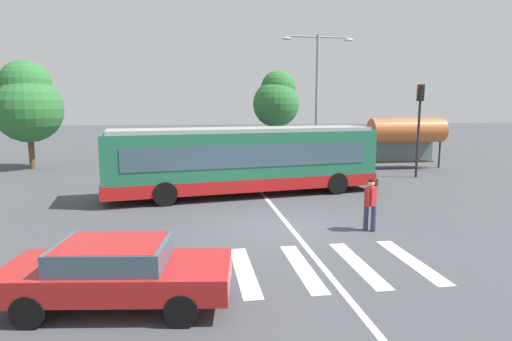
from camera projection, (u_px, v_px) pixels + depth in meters
The scene contains 15 objects.
ground_plane at pixel (284, 229), 13.93m from camera, with size 160.00×160.00×0.00m, color #424449.
city_transit_bus at pixel (244, 160), 19.07m from camera, with size 12.68×4.40×3.06m.
pedestrian_crossing_street at pixel (370, 202), 13.59m from camera, with size 0.47×0.46×1.72m.
foreground_sedan at pixel (117, 270), 8.44m from camera, with size 4.71×2.41×1.35m.
parked_car_red at pixel (191, 152), 29.94m from camera, with size 1.99×4.56×1.35m.
parked_car_black at pixel (231, 152), 29.81m from camera, with size 1.88×4.50×1.35m.
parked_car_blue at pixel (266, 152), 30.40m from camera, with size 2.05×4.59×1.35m.
parked_car_silver at pixel (305, 150), 31.12m from camera, with size 1.91×4.52×1.35m.
traffic_light_far_corner at pixel (419, 116), 23.46m from camera, with size 0.33×0.32×5.21m.
bus_stop_shelter at pixel (407, 131), 26.92m from camera, with size 4.89×1.54×3.25m.
twin_arm_street_lamp at pixel (317, 87), 26.01m from camera, with size 4.51×0.32×8.34m.
background_tree_left at pixel (27, 102), 26.57m from camera, with size 4.22×4.22×6.89m.
background_tree_right at pixel (277, 99), 33.33m from camera, with size 3.68×3.68×6.85m.
crosswalk_painted_stripes at pixel (302, 267), 10.60m from camera, with size 6.35×3.24×0.01m.
lane_center_line at pixel (279, 213), 15.92m from camera, with size 0.16×24.00×0.01m, color silver.
Camera 1 is at (-2.97, -13.18, 4.03)m, focal length 29.44 mm.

